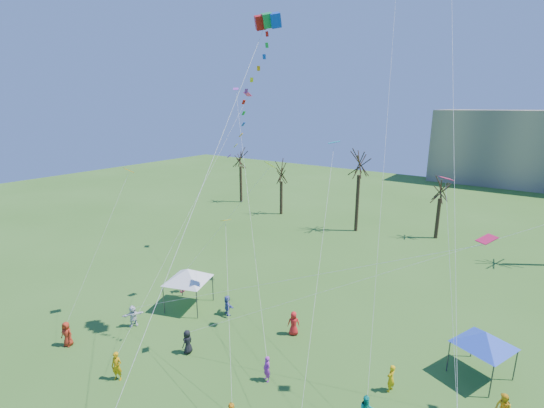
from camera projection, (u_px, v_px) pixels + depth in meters
The scene contains 6 objects.
bare_tree_row at pixel (466, 184), 42.42m from camera, with size 68.08×9.24×11.57m.
big_box_kite at pixel (252, 100), 22.01m from camera, with size 2.17×7.48×22.20m.
canopy_tent_white at pixel (188, 275), 30.27m from camera, with size 4.19×4.19×3.33m.
canopy_tent_blue at pixel (485, 339), 22.42m from camera, with size 3.73×3.73×3.02m.
festival_crowd at pixel (260, 366), 22.66m from camera, with size 25.88×10.95×1.83m.
small_kites_aloft at pixel (319, 143), 24.33m from camera, with size 31.18×18.94×33.04m.
Camera 1 is at (11.77, -10.45, 15.97)m, focal length 25.00 mm.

